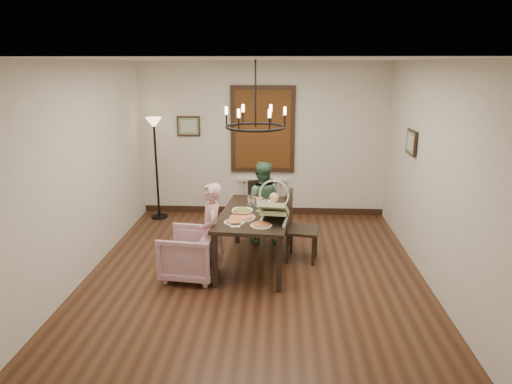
# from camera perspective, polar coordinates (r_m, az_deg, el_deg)

# --- Properties ---
(room_shell) EXTENTS (4.51, 5.00, 2.81)m
(room_shell) POSITION_cam_1_polar(r_m,az_deg,el_deg) (6.27, 0.10, 3.34)
(room_shell) COLOR #4E2F1A
(room_shell) RESTS_ON ground
(dining_table) EXTENTS (1.08, 1.73, 0.77)m
(dining_table) POSITION_cam_1_polar(r_m,az_deg,el_deg) (6.31, -0.06, -3.28)
(dining_table) COLOR black
(dining_table) RESTS_ON room_shell
(chair_far) EXTENTS (0.52, 0.52, 0.95)m
(chair_far) POSITION_cam_1_polar(r_m,az_deg,el_deg) (7.29, 0.91, -2.39)
(chair_far) COLOR black
(chair_far) RESTS_ON room_shell
(chair_right) EXTENTS (0.52, 0.52, 1.01)m
(chair_right) POSITION_cam_1_polar(r_m,az_deg,el_deg) (6.57, 5.82, -4.27)
(chair_right) COLOR black
(chair_right) RESTS_ON room_shell
(armchair) EXTENTS (0.80, 0.78, 0.65)m
(armchair) POSITION_cam_1_polar(r_m,az_deg,el_deg) (6.14, -8.24, -7.67)
(armchair) COLOR beige
(armchair) RESTS_ON room_shell
(elderly_woman) EXTENTS (0.33, 0.43, 1.07)m
(elderly_woman) POSITION_cam_1_polar(r_m,az_deg,el_deg) (6.00, -5.57, -5.97)
(elderly_woman) COLOR #EAA5AE
(elderly_woman) RESTS_ON room_shell
(seated_man) EXTENTS (0.55, 0.44, 1.08)m
(seated_man) POSITION_cam_1_polar(r_m,az_deg,el_deg) (7.17, 0.69, -2.17)
(seated_man) COLOR #447350
(seated_man) RESTS_ON room_shell
(baby_bouncer) EXTENTS (0.48, 0.62, 0.37)m
(baby_bouncer) POSITION_cam_1_polar(r_m,az_deg,el_deg) (5.88, 2.24, -1.95)
(baby_bouncer) COLOR #BCCE8E
(baby_bouncer) RESTS_ON dining_table
(salad_bowl) EXTENTS (0.34, 0.34, 0.08)m
(salad_bowl) POSITION_cam_1_polar(r_m,az_deg,el_deg) (6.17, -1.75, -2.49)
(salad_bowl) COLOR white
(salad_bowl) RESTS_ON dining_table
(pizza_platter) EXTENTS (0.34, 0.34, 0.04)m
(pizza_platter) POSITION_cam_1_polar(r_m,az_deg,el_deg) (6.04, -1.69, -3.13)
(pizza_platter) COLOR tan
(pizza_platter) RESTS_ON dining_table
(drinking_glass) EXTENTS (0.08, 0.08, 0.16)m
(drinking_glass) POSITION_cam_1_polar(r_m,az_deg,el_deg) (6.42, -0.28, -1.42)
(drinking_glass) COLOR silver
(drinking_glass) RESTS_ON dining_table
(window_blinds) EXTENTS (1.00, 0.03, 1.40)m
(window_blinds) POSITION_cam_1_polar(r_m,az_deg,el_deg) (8.29, 0.85, 7.82)
(window_blinds) COLOR #542F10
(window_blinds) RESTS_ON room_shell
(radiator) EXTENTS (0.92, 0.12, 0.62)m
(radiator) POSITION_cam_1_polar(r_m,az_deg,el_deg) (8.57, 0.82, -0.46)
(radiator) COLOR silver
(radiator) RESTS_ON room_shell
(picture_back) EXTENTS (0.42, 0.03, 0.36)m
(picture_back) POSITION_cam_1_polar(r_m,az_deg,el_deg) (8.45, -8.42, 8.15)
(picture_back) COLOR black
(picture_back) RESTS_ON room_shell
(picture_right) EXTENTS (0.03, 0.42, 0.36)m
(picture_right) POSITION_cam_1_polar(r_m,az_deg,el_deg) (7.00, 18.83, 5.90)
(picture_right) COLOR black
(picture_right) RESTS_ON room_shell
(floor_lamp) EXTENTS (0.30, 0.30, 1.80)m
(floor_lamp) POSITION_cam_1_polar(r_m,az_deg,el_deg) (8.41, -12.32, 2.71)
(floor_lamp) COLOR black
(floor_lamp) RESTS_ON room_shell
(chandelier) EXTENTS (0.80, 0.80, 0.04)m
(chandelier) POSITION_cam_1_polar(r_m,az_deg,el_deg) (6.02, -0.06, 8.14)
(chandelier) COLOR black
(chandelier) RESTS_ON room_shell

